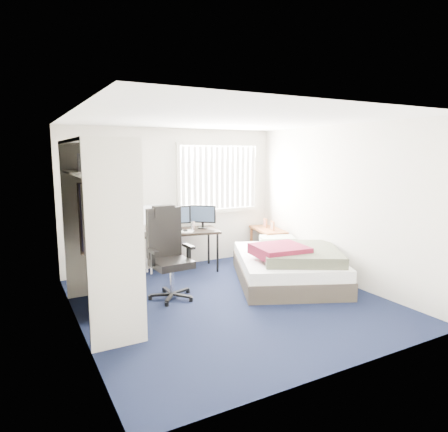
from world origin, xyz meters
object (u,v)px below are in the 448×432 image
bed (288,264)px  desk (176,229)px  nightstand (268,232)px  office_chair (169,263)px

bed → desk: bearing=133.3°
desk → bed: bearing=-46.7°
nightstand → desk: bearing=175.7°
office_chair → nightstand: office_chair is taller
desk → nightstand: bearing=-4.3°
desk → office_chair: office_chair is taller
nightstand → bed: bearing=-111.2°
office_chair → nightstand: bearing=22.9°
desk → bed: (1.36, -1.44, -0.47)m
nightstand → bed: nightstand is taller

